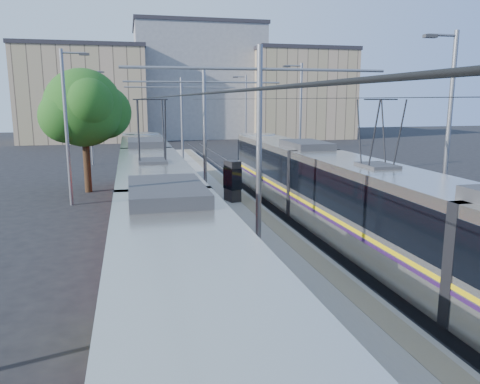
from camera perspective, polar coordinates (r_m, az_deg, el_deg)
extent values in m
plane|color=black|center=(10.36, 15.02, -21.23)|extent=(160.00, 160.00, 0.00)
cube|color=gray|center=(25.57, -3.16, -0.89)|extent=(4.00, 50.00, 0.30)
cube|color=gray|center=(25.33, -6.40, -0.70)|extent=(0.70, 50.00, 0.01)
cube|color=gray|center=(25.82, 0.00, -0.40)|extent=(0.70, 50.00, 0.01)
cube|color=gray|center=(25.22, -12.86, -1.64)|extent=(0.07, 70.00, 0.03)
cube|color=gray|center=(25.26, -9.61, -1.50)|extent=(0.07, 70.00, 0.03)
cube|color=gray|center=(26.24, 3.05, -0.88)|extent=(0.07, 70.00, 0.03)
cube|color=gray|center=(26.68, 6.01, -0.73)|extent=(0.07, 70.00, 0.03)
cube|color=black|center=(17.67, -10.25, -6.42)|extent=(2.30, 31.13, 0.40)
cube|color=beige|center=(17.25, -10.44, -1.18)|extent=(2.40, 29.53, 2.90)
cube|color=black|center=(17.15, -10.50, 0.45)|extent=(2.43, 29.53, 1.30)
cube|color=yellow|center=(17.34, -10.39, -2.48)|extent=(2.43, 29.53, 0.12)
cube|color=#A40913|center=(17.46, -10.34, -4.07)|extent=(2.42, 29.53, 1.10)
cube|color=#2D2D30|center=(16.99, -10.63, 4.10)|extent=(1.68, 3.00, 0.30)
cube|color=black|center=(16.89, 15.79, -7.51)|extent=(2.30, 31.85, 0.40)
cube|color=#BBB6AC|center=(16.44, 16.09, -2.05)|extent=(2.40, 30.25, 2.90)
cube|color=black|center=(16.34, 16.19, -0.34)|extent=(2.43, 30.25, 1.30)
cube|color=yellow|center=(16.54, 16.02, -3.40)|extent=(2.43, 30.25, 0.12)
cube|color=#2B1343|center=(16.57, 15.99, -3.90)|extent=(2.43, 30.25, 0.10)
cube|color=#2D2D30|center=(16.17, 16.40, 3.48)|extent=(1.68, 3.00, 0.30)
cylinder|color=slate|center=(16.31, 2.33, 5.23)|extent=(0.20, 0.20, 7.00)
cylinder|color=slate|center=(16.25, 2.41, 14.74)|extent=(9.20, 0.10, 0.10)
cylinder|color=slate|center=(28.01, -4.34, 7.69)|extent=(0.20, 0.20, 7.00)
cylinder|color=slate|center=(27.98, -4.42, 13.21)|extent=(9.20, 0.10, 0.10)
cylinder|color=slate|center=(39.90, -7.08, 8.66)|extent=(0.20, 0.20, 7.00)
cylinder|color=slate|center=(39.87, -7.18, 12.54)|extent=(9.20, 0.10, 0.10)
cylinder|color=black|center=(24.63, -11.73, 11.09)|extent=(0.02, 70.00, 0.02)
cylinder|color=black|center=(25.88, 4.73, 11.28)|extent=(0.02, 70.00, 0.02)
cylinder|color=slate|center=(25.85, -20.40, 7.18)|extent=(0.18, 0.18, 8.00)
cube|color=#2D2D30|center=(25.80, -18.47, 15.65)|extent=(0.50, 0.22, 0.12)
cylinder|color=slate|center=(41.76, -17.80, 8.61)|extent=(0.18, 0.18, 8.00)
cube|color=#2D2D30|center=(41.73, -16.56, 13.83)|extent=(0.50, 0.22, 0.12)
cylinder|color=slate|center=(19.68, 23.99, 5.88)|extent=(0.18, 0.18, 8.00)
cube|color=#2D2D30|center=(19.11, 22.17, 17.19)|extent=(0.50, 0.22, 0.12)
cylinder|color=slate|center=(33.81, 7.35, 8.56)|extent=(0.18, 0.18, 8.00)
cube|color=#2D2D30|center=(33.48, 5.69, 14.99)|extent=(0.50, 0.22, 0.12)
cylinder|color=slate|center=(49.10, 0.70, 9.43)|extent=(0.18, 0.18, 8.00)
cube|color=#2D2D30|center=(48.88, -0.57, 13.82)|extent=(0.50, 0.22, 0.12)
cube|color=black|center=(24.23, -0.93, 1.35)|extent=(0.79, 1.04, 2.11)
cube|color=black|center=(24.21, -0.93, 1.67)|extent=(0.83, 1.08, 1.10)
cylinder|color=#382314|center=(29.57, -18.13, 2.90)|extent=(0.42, 0.42, 3.04)
sphere|color=#1A4814|center=(29.31, -18.55, 9.71)|extent=(4.55, 4.55, 4.55)
sphere|color=#1A4814|center=(30.00, -16.20, 9.32)|extent=(3.23, 3.23, 3.23)
cube|color=tan|center=(67.86, -18.42, 11.06)|extent=(16.00, 12.00, 12.03)
cube|color=#262328|center=(68.19, -18.75, 16.32)|extent=(16.32, 12.24, 0.50)
cube|color=gray|center=(72.41, -5.20, 13.02)|extent=(18.00, 14.00, 15.76)
cube|color=#262328|center=(73.13, -5.31, 19.40)|extent=(18.36, 14.28, 0.50)
cube|color=tan|center=(70.00, 7.22, 11.58)|extent=(14.00, 10.00, 12.19)
cube|color=#262328|center=(70.34, 7.35, 16.75)|extent=(14.28, 10.20, 0.50)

